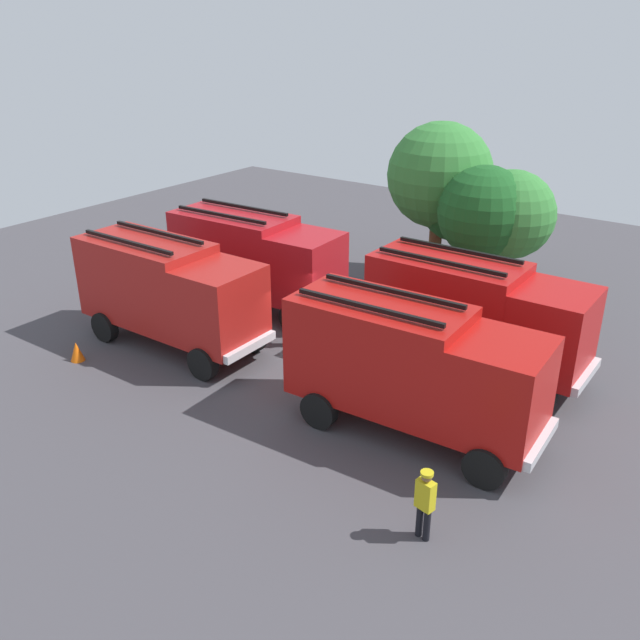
% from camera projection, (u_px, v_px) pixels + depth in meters
% --- Properties ---
extents(ground_plane, '(47.18, 47.18, 0.00)m').
position_uv_depth(ground_plane, '(320.00, 357.00, 23.28)').
color(ground_plane, '#423F44').
extents(fire_truck_0, '(7.21, 2.78, 3.88)m').
position_uv_depth(fire_truck_0, '(169.00, 289.00, 23.29)').
color(fire_truck_0, '#A11B17').
rests_on(fire_truck_0, ground).
extents(fire_truck_1, '(7.30, 3.01, 3.88)m').
position_uv_depth(fire_truck_1, '(413.00, 364.00, 18.22)').
color(fire_truck_1, '#A6130F').
rests_on(fire_truck_1, ground).
extents(fire_truck_2, '(7.30, 3.01, 3.88)m').
position_uv_depth(fire_truck_2, '(255.00, 256.00, 26.48)').
color(fire_truck_2, '#A7161C').
rests_on(fire_truck_2, ground).
extents(fire_truck_3, '(7.21, 2.77, 3.88)m').
position_uv_depth(fire_truck_3, '(476.00, 311.00, 21.49)').
color(fire_truck_3, '#AA1413').
rests_on(fire_truck_3, ground).
extents(firefighter_0, '(0.46, 0.32, 1.79)m').
position_uv_depth(firefighter_0, '(425.00, 501.00, 14.78)').
color(firefighter_0, black).
rests_on(firefighter_0, ground).
extents(firefighter_1, '(0.47, 0.36, 1.61)m').
position_uv_depth(firefighter_1, '(288.00, 323.00, 23.72)').
color(firefighter_1, black).
rests_on(firefighter_1, ground).
extents(tree_0, '(4.45, 4.45, 6.90)m').
position_uv_depth(tree_0, '(440.00, 176.00, 28.30)').
color(tree_0, brown).
rests_on(tree_0, ground).
extents(tree_1, '(3.49, 3.49, 5.41)m').
position_uv_depth(tree_1, '(460.00, 201.00, 28.40)').
color(tree_1, brown).
rests_on(tree_1, ground).
extents(tree_2, '(3.62, 3.62, 5.61)m').
position_uv_depth(tree_2, '(484.00, 213.00, 26.28)').
color(tree_2, brown).
rests_on(tree_2, ground).
extents(tree_3, '(3.50, 3.50, 5.42)m').
position_uv_depth(tree_3, '(510.00, 215.00, 26.39)').
color(tree_3, brown).
rests_on(tree_3, ground).
extents(traffic_cone_0, '(0.48, 0.48, 0.68)m').
position_uv_depth(traffic_cone_0, '(77.00, 351.00, 22.91)').
color(traffic_cone_0, '#F2600C').
rests_on(traffic_cone_0, ground).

